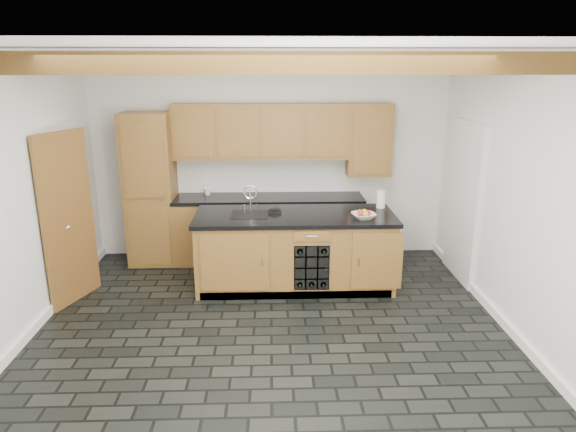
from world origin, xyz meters
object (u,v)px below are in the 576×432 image
(kitchen_scale, at_px, (275,211))
(fruit_bowl, at_px, (364,216))
(island, at_px, (295,250))
(paper_towel, at_px, (381,199))

(kitchen_scale, distance_m, fruit_bowl, 1.10)
(island, distance_m, fruit_bowl, 0.97)
(island, height_order, fruit_bowl, fruit_bowl)
(island, bearing_deg, kitchen_scale, 158.97)
(kitchen_scale, relative_size, paper_towel, 0.77)
(kitchen_scale, bearing_deg, island, -24.00)
(kitchen_scale, xyz_separation_m, fruit_bowl, (1.06, -0.30, 0.01))
(island, height_order, paper_towel, paper_towel)
(island, height_order, kitchen_scale, kitchen_scale)
(paper_towel, bearing_deg, kitchen_scale, -172.03)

